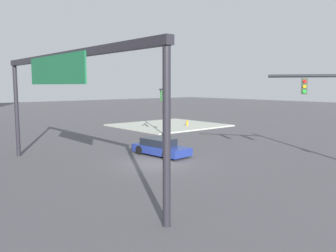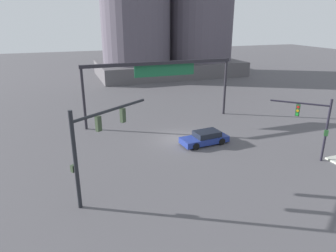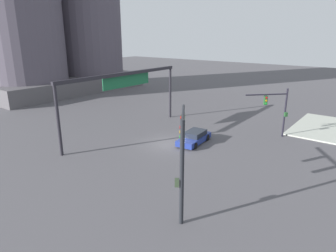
{
  "view_description": "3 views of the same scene",
  "coord_description": "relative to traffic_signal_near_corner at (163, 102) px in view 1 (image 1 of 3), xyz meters",
  "views": [
    {
      "loc": [
        -17.25,
        13.63,
        4.98
      ],
      "look_at": [
        -1.57,
        0.31,
        2.57
      ],
      "focal_mm": 37.36,
      "sensor_mm": 36.0,
      "label": 1
    },
    {
      "loc": [
        -10.24,
        -25.49,
        11.02
      ],
      "look_at": [
        -2.05,
        -2.53,
        2.43
      ],
      "focal_mm": 32.85,
      "sensor_mm": 36.0,
      "label": 2
    },
    {
      "loc": [
        -22.08,
        -16.79,
        10.44
      ],
      "look_at": [
        -1.75,
        -1.24,
        2.54
      ],
      "focal_mm": 31.76,
      "sensor_mm": 36.0,
      "label": 3
    }
  ],
  "objects": [
    {
      "name": "ground_plane",
      "position": [
        -8.46,
        7.56,
        -3.36
      ],
      "size": [
        177.48,
        177.48,
        0.0
      ],
      "primitive_type": "plane",
      "color": "#4F4D51"
    },
    {
      "name": "sidewalk_corner",
      "position": [
        6.77,
        -6.5,
        -3.29
      ],
      "size": [
        10.93,
        11.88,
        0.15
      ],
      "primitive_type": "cube",
      "color": "#AFB3A6",
      "rests_on": "ground"
    },
    {
      "name": "traffic_signal_near_corner",
      "position": [
        0.0,
        0.0,
        0.0
      ],
      "size": [
        3.36,
        3.5,
        5.17
      ],
      "rotation": [
        0.0,
        0.0,
        2.38
      ],
      "color": "black",
      "rests_on": "ground"
    },
    {
      "name": "overhead_sign_gantry",
      "position": [
        -8.31,
        13.56,
        2.12
      ],
      "size": [
        16.67,
        0.43,
        6.66
      ],
      "color": "#232128",
      "rests_on": "ground"
    },
    {
      "name": "sedan_car_approaching",
      "position": [
        -6.64,
        5.72,
        -2.79
      ],
      "size": [
        4.55,
        2.19,
        1.21
      ],
      "rotation": [
        0.0,
        0.0,
        3.23
      ],
      "color": "navy",
      "rests_on": "ground"
    },
    {
      "name": "fire_hydrant_on_curb",
      "position": [
        4.46,
        -7.44,
        -2.88
      ],
      "size": [
        0.33,
        0.22,
        0.71
      ],
      "color": "orange",
      "rests_on": "sidewalk_corner"
    }
  ]
}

